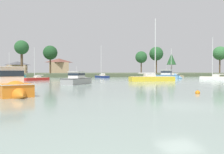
# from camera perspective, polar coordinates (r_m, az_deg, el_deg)

# --- Properties ---
(ground_plane) EXTENTS (400.00, 400.00, 0.00)m
(ground_plane) POSITION_cam_1_polar(r_m,az_deg,el_deg) (14.55, 16.36, -6.91)
(ground_plane) COLOR gray
(far_shore_bank) EXTENTS (166.40, 59.61, 1.28)m
(far_shore_bank) POSITION_cam_1_polar(r_m,az_deg,el_deg) (108.59, -10.21, 0.64)
(far_shore_bank) COLOR #4C563D
(far_shore_bank) RESTS_ON ground
(sailboat_red) EXTENTS (5.75, 5.06, 7.93)m
(sailboat_red) POSITION_cam_1_polar(r_m,az_deg,el_deg) (54.97, -18.27, -0.63)
(sailboat_red) COLOR #B2231E
(sailboat_red) RESTS_ON ground
(sailboat_white) EXTENTS (5.78, 6.23, 10.99)m
(sailboat_white) POSITION_cam_1_polar(r_m,az_deg,el_deg) (61.47, 24.16, -0.43)
(sailboat_white) COLOR white
(sailboat_white) RESTS_ON ground
(cruiser_orange) EXTENTS (5.47, 9.37, 4.64)m
(cruiser_orange) POSITION_cam_1_polar(r_m,az_deg,el_deg) (22.33, -23.90, -2.68)
(cruiser_orange) COLOR orange
(cruiser_orange) RESTS_ON ground
(sailboat_sand) EXTENTS (4.95, 8.09, 10.62)m
(sailboat_sand) POSITION_cam_1_polar(r_m,az_deg,el_deg) (82.74, 14.84, 0.09)
(sailboat_sand) COLOR tan
(sailboat_sand) RESTS_ON ground
(cruiser_teal) EXTENTS (9.57, 6.55, 5.04)m
(cruiser_teal) POSITION_cam_1_polar(r_m,az_deg,el_deg) (72.62, -24.67, 0.13)
(cruiser_teal) COLOR #196B70
(cruiser_teal) RESTS_ON ground
(cruiser_grey) EXTENTS (5.94, 7.24, 3.72)m
(cruiser_grey) POSITION_cam_1_polar(r_m,az_deg,el_deg) (38.47, -8.28, -1.00)
(cruiser_grey) COLOR gray
(cruiser_grey) RESTS_ON ground
(sailboat_yellow) EXTENTS (9.53, 2.75, 13.82)m
(sailboat_yellow) POSITION_cam_1_polar(r_m,az_deg,el_deg) (48.85, 9.84, -0.71)
(sailboat_yellow) COLOR gold
(sailboat_yellow) RESTS_ON ground
(sailboat_navy) EXTENTS (3.45, 7.97, 10.92)m
(sailboat_navy) POSITION_cam_1_polar(r_m,az_deg,el_deg) (74.00, -2.52, -0.01)
(sailboat_navy) COLOR navy
(sailboat_navy) RESTS_ON ground
(cruiser_skyblue) EXTENTS (8.54, 7.76, 5.00)m
(cruiser_skyblue) POSITION_cam_1_polar(r_m,az_deg,el_deg) (67.31, 13.81, 0.09)
(cruiser_skyblue) COLOR #669ECC
(cruiser_skyblue) RESTS_ON ground
(mooring_buoy_yellow) EXTENTS (0.36, 0.36, 0.41)m
(mooring_buoy_yellow) POSITION_cam_1_polar(r_m,az_deg,el_deg) (35.64, -22.45, -1.94)
(mooring_buoy_yellow) COLOR yellow
(mooring_buoy_yellow) RESTS_ON ground
(mooring_buoy_red) EXTENTS (0.51, 0.51, 0.56)m
(mooring_buoy_red) POSITION_cam_1_polar(r_m,az_deg,el_deg) (55.18, -9.94, -0.67)
(mooring_buoy_red) COLOR red
(mooring_buoy_red) RESTS_ON ground
(mooring_buoy_orange) EXTENTS (0.45, 0.45, 0.50)m
(mooring_buoy_orange) POSITION_cam_1_polar(r_m,az_deg,el_deg) (22.98, 20.51, -3.69)
(mooring_buoy_orange) COLOR orange
(mooring_buoy_orange) RESTS_ON ground
(shore_tree_left_mid) EXTENTS (4.49, 4.49, 8.44)m
(shore_tree_left_mid) POSITION_cam_1_polar(r_m,az_deg,el_deg) (88.07, 7.28, 4.90)
(shore_tree_left_mid) COLOR brown
(shore_tree_left_mid) RESTS_ON far_shore_bank
(shore_tree_inland_b) EXTENTS (4.75, 4.75, 11.30)m
(shore_tree_inland_b) POSITION_cam_1_polar(r_m,az_deg,el_deg) (83.85, -21.54, 6.73)
(shore_tree_inland_b) COLOR brown
(shore_tree_inland_b) RESTS_ON far_shore_bank
(shore_tree_center) EXTENTS (6.56, 6.56, 12.71)m
(shore_tree_center) POSITION_cam_1_polar(r_m,az_deg,el_deg) (121.44, 25.24, 5.33)
(shore_tree_center) COLOR brown
(shore_tree_center) RESTS_ON far_shore_bank
(shore_tree_right) EXTENTS (5.44, 5.44, 10.67)m
(shore_tree_right) POSITION_cam_1_polar(r_m,az_deg,el_deg) (91.29, -15.10, 5.82)
(shore_tree_right) COLOR brown
(shore_tree_right) RESTS_ON far_shore_bank
(shore_tree_inland_a) EXTENTS (4.21, 4.21, 8.99)m
(shore_tree_inland_a) POSITION_cam_1_polar(r_m,az_deg,el_deg) (107.97, 14.55, 4.33)
(shore_tree_inland_a) COLOR brown
(shore_tree_inland_a) RESTS_ON far_shore_bank
(shore_tree_far_right) EXTENTS (5.43, 5.43, 10.45)m
(shore_tree_far_right) POSITION_cam_1_polar(r_m,az_deg,el_deg) (92.29, 10.94, 5.66)
(shore_tree_far_right) COLOR brown
(shore_tree_far_right) RESTS_ON far_shore_bank
(cottage_eastern) EXTENTS (10.01, 7.67, 7.25)m
(cottage_eastern) POSITION_cam_1_polar(r_m,az_deg,el_deg) (117.94, -13.05, 2.81)
(cottage_eastern) COLOR tan
(cottage_eastern) RESTS_ON far_shore_bank
(cottage_near_water) EXTENTS (9.19, 9.73, 5.74)m
(cottage_near_water) POSITION_cam_1_polar(r_m,az_deg,el_deg) (124.41, -22.44, 2.31)
(cottage_near_water) COLOR tan
(cottage_near_water) RESTS_ON far_shore_bank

